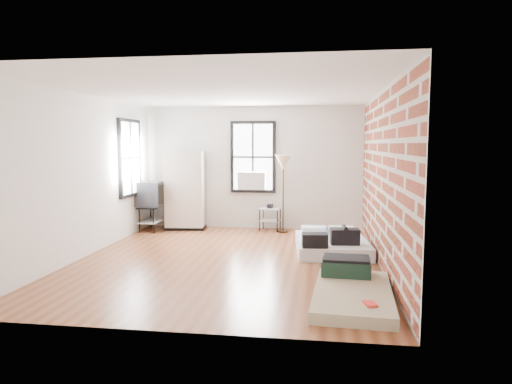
# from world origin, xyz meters

# --- Properties ---
(ground) EXTENTS (6.00, 6.00, 0.00)m
(ground) POSITION_xyz_m (0.00, 0.00, 0.00)
(ground) COLOR brown
(ground) RESTS_ON ground
(room_shell) EXTENTS (5.02, 6.02, 2.80)m
(room_shell) POSITION_xyz_m (0.23, 0.36, 1.74)
(room_shell) COLOR silver
(room_shell) RESTS_ON ground
(mattress_main) EXTENTS (1.39, 1.80, 0.55)m
(mattress_main) POSITION_xyz_m (1.75, 0.86, 0.15)
(mattress_main) COLOR silver
(mattress_main) RESTS_ON ground
(mattress_bare) EXTENTS (1.07, 1.86, 0.39)m
(mattress_bare) POSITION_xyz_m (1.94, -1.61, 0.12)
(mattress_bare) COLOR tan
(mattress_bare) RESTS_ON ground
(wardrobe) EXTENTS (0.95, 0.61, 1.78)m
(wardrobe) POSITION_xyz_m (-1.53, 2.65, 0.89)
(wardrobe) COLOR black
(wardrobe) RESTS_ON ground
(side_table) EXTENTS (0.50, 0.42, 0.60)m
(side_table) POSITION_xyz_m (0.42, 2.72, 0.40)
(side_table) COLOR black
(side_table) RESTS_ON ground
(floor_lamp) EXTENTS (0.37, 0.37, 1.70)m
(floor_lamp) POSITION_xyz_m (0.73, 2.58, 1.46)
(floor_lamp) COLOR black
(floor_lamp) RESTS_ON ground
(tv_stand) EXTENTS (0.57, 0.79, 1.11)m
(tv_stand) POSITION_xyz_m (-2.21, 2.36, 0.80)
(tv_stand) COLOR black
(tv_stand) RESTS_ON ground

